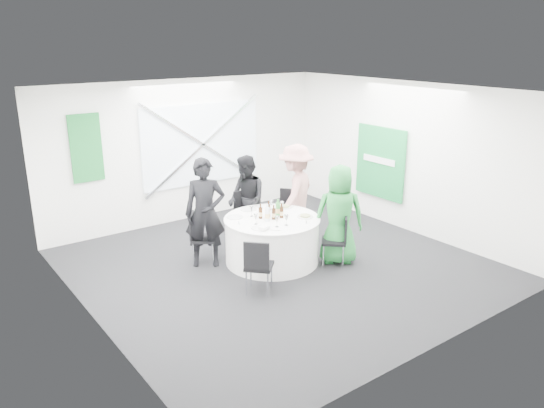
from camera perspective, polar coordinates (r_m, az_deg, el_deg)
floor at (r=8.68m, az=0.79°, el=-6.62°), size 6.00×6.00×0.00m
ceiling at (r=7.96m, az=0.88°, el=12.09°), size 6.00×6.00×0.00m
wall_back at (r=10.68m, az=-9.02°, el=5.71°), size 6.00×0.00×6.00m
wall_front at (r=6.22m, az=17.88°, el=-3.66°), size 6.00×0.00×6.00m
wall_left at (r=6.90m, az=-19.42°, el=-1.73°), size 0.00×6.00×6.00m
wall_right at (r=10.26m, az=14.33°, el=4.88°), size 0.00×6.00×6.00m
window_panel at (r=10.77m, az=-7.53°, el=6.41°), size 2.60×0.03×1.60m
window_brace_a at (r=10.73m, az=-7.42°, el=6.38°), size 2.63×0.05×1.84m
window_brace_b at (r=10.73m, az=-7.42°, el=6.38°), size 2.63×0.05×1.84m
green_banner at (r=9.84m, az=-19.35°, el=5.69°), size 0.55×0.04×1.20m
green_sign at (r=10.64m, az=11.56°, el=4.41°), size 0.05×1.20×1.40m
banquet_table at (r=8.68m, az=-0.00°, el=-3.90°), size 1.56×1.56×0.76m
chair_back at (r=9.53m, az=-2.75°, el=-0.91°), size 0.49×0.50×0.92m
chair_back_left at (r=8.71m, az=-7.89°, el=-3.21°), size 0.54×0.54×0.85m
chair_back_right at (r=9.69m, az=1.82°, el=-0.67°), size 0.58×0.57×0.90m
chair_front_right at (r=8.59m, az=7.19°, el=-3.51°), size 0.54×0.54×0.84m
chair_front_left at (r=7.56m, az=-1.52°, el=-6.37°), size 0.54×0.54×0.84m
person_man_back_left at (r=8.48m, az=-7.20°, el=-0.96°), size 0.77×0.69×1.77m
person_man_back at (r=9.43m, az=-2.76°, el=0.47°), size 0.55×0.83×1.58m
person_woman_pink at (r=9.52m, az=2.55°, el=1.22°), size 1.24×1.04×1.76m
person_woman_green at (r=8.60m, az=7.23°, el=-1.16°), size 0.95×0.89×1.64m
plate_back at (r=8.98m, az=-2.55°, el=-0.56°), size 0.27×0.27×0.01m
plate_back_left at (r=8.60m, az=-4.00°, el=-1.41°), size 0.26×0.26×0.01m
plate_back_right at (r=9.07m, az=1.39°, el=-0.30°), size 0.25×0.25×0.04m
plate_front_right at (r=8.61m, az=3.58°, el=-1.33°), size 0.26×0.26×0.04m
plate_front_left at (r=8.10m, az=-1.36°, el=-2.59°), size 0.25×0.25×0.01m
napkin at (r=8.03m, az=-0.84°, el=-2.54°), size 0.18×0.15×0.04m
beer_bottle_a at (r=8.51m, az=-1.25°, el=-0.97°), size 0.06×0.06×0.25m
beer_bottle_b at (r=8.59m, az=-0.37°, el=-0.72°), size 0.06×0.06×0.27m
beer_bottle_c at (r=8.55m, az=1.04°, el=-0.90°), size 0.06×0.06×0.24m
beer_bottle_d at (r=8.47m, az=0.18°, el=-1.08°), size 0.06×0.06×0.24m
green_water_bottle at (r=8.62m, az=0.64°, el=-0.59°), size 0.08×0.08×0.29m
clear_water_bottle at (r=8.39m, az=-0.51°, el=-1.14°), size 0.08×0.08×0.28m
wine_glass_a at (r=8.13m, az=0.53°, el=-1.64°), size 0.07×0.07×0.17m
wine_glass_b at (r=8.24m, az=-1.75°, el=-1.37°), size 0.07×0.07×0.17m
wine_glass_c at (r=8.61m, az=-2.21°, el=-0.54°), size 0.07×0.07×0.17m
wine_glass_d at (r=8.20m, az=1.56°, el=-1.47°), size 0.07×0.07×0.17m
wine_glass_e at (r=8.85m, az=1.09°, el=-0.01°), size 0.07×0.07×0.17m
wine_glass_f at (r=8.92m, az=-0.07°, el=0.13°), size 0.07×0.07×0.17m
fork_a at (r=8.38m, az=3.69°, el=-1.97°), size 0.11×0.12×0.01m
knife_a at (r=8.68m, az=3.73°, el=-1.27°), size 0.11×0.12×0.01m
fork_b at (r=8.66m, az=-3.76°, el=-1.31°), size 0.09×0.14×0.01m
knife_b at (r=8.33m, az=-3.58°, el=-2.07°), size 0.08×0.14×0.01m
fork_c at (r=8.07m, az=-1.76°, el=-2.72°), size 0.12×0.12×0.01m
knife_c at (r=8.01m, az=0.41°, el=-2.86°), size 0.11×0.12×0.01m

